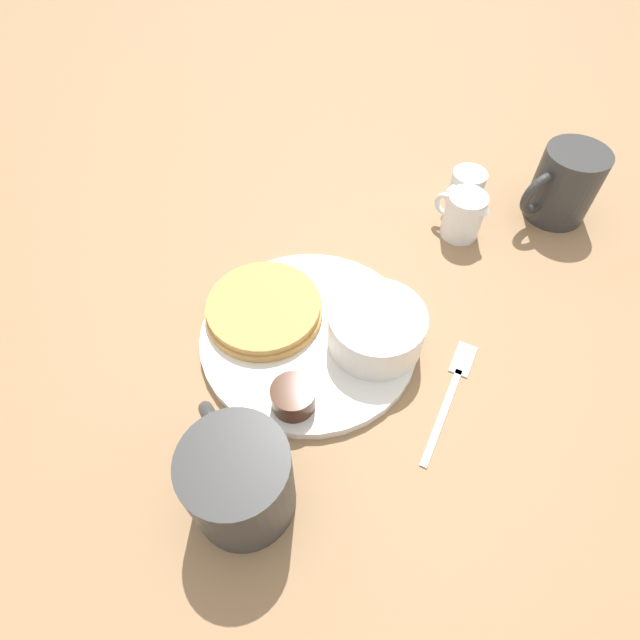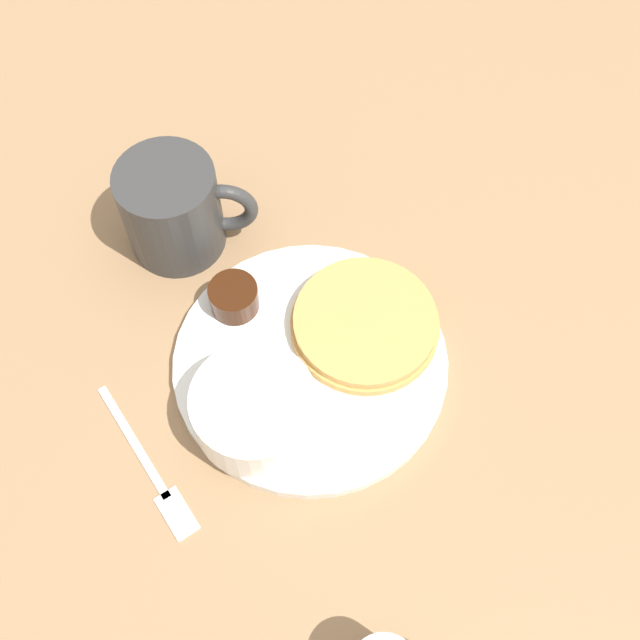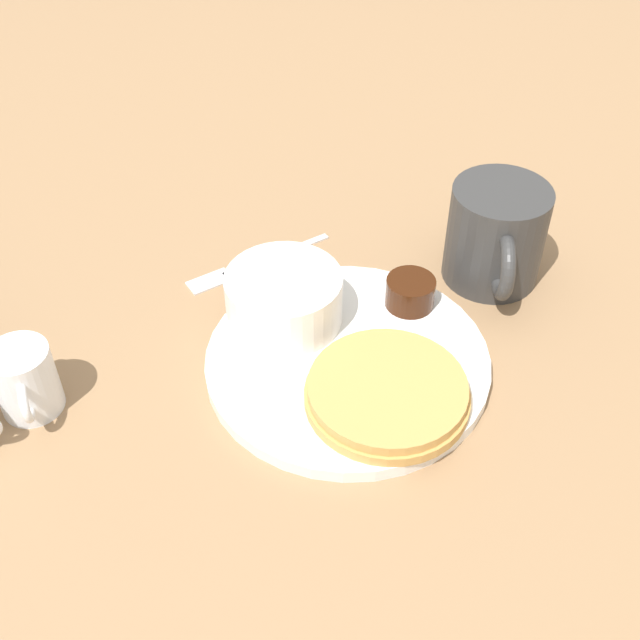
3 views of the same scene
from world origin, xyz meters
name	(u,v)px [view 3 (image 3 of 3)]	position (x,y,z in m)	size (l,w,h in m)	color
ground_plane	(347,366)	(0.00, 0.00, 0.00)	(4.00, 4.00, 0.00)	#93704C
plate	(347,361)	(0.00, 0.00, 0.01)	(0.23, 0.23, 0.01)	white
pancake_stack	(387,392)	(0.05, 0.01, 0.02)	(0.13, 0.13, 0.02)	tan
bowl	(284,297)	(-0.06, -0.03, 0.04)	(0.10, 0.10, 0.05)	white
syrup_cup	(410,292)	(-0.04, 0.07, 0.03)	(0.04, 0.04, 0.03)	#38190A
butter_ramekin	(281,287)	(-0.08, -0.03, 0.03)	(0.04, 0.04, 0.04)	white
coffee_mug	(496,236)	(-0.07, 0.17, 0.05)	(0.12, 0.09, 0.09)	#333333
creamer_pitcher_near	(25,380)	(-0.04, -0.25, 0.03)	(0.07, 0.05, 0.06)	white
fork	(244,267)	(-0.15, -0.05, 0.00)	(0.05, 0.15, 0.00)	silver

